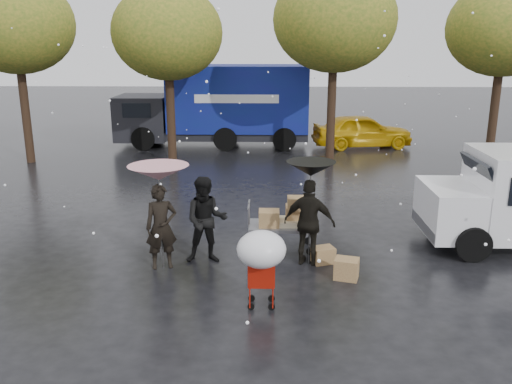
{
  "coord_description": "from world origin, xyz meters",
  "views": [
    {
      "loc": [
        0.18,
        -10.24,
        4.56
      ],
      "look_at": [
        -0.09,
        1.0,
        1.39
      ],
      "focal_mm": 38.0,
      "sensor_mm": 36.0,
      "label": 1
    }
  ],
  "objects_px": {
    "blue_truck": "(219,106)",
    "shopping_cart": "(261,253)",
    "vendor_cart": "(286,219)",
    "person_black": "(309,223)",
    "person_pink": "(161,227)",
    "yellow_taxi": "(362,131)"
  },
  "relations": [
    {
      "from": "blue_truck",
      "to": "shopping_cart",
      "type": "bearing_deg",
      "value": -82.27
    },
    {
      "from": "vendor_cart",
      "to": "blue_truck",
      "type": "xyz_separation_m",
      "value": [
        -2.58,
        12.35,
        1.03
      ]
    },
    {
      "from": "vendor_cart",
      "to": "blue_truck",
      "type": "relative_size",
      "value": 0.18
    },
    {
      "from": "person_black",
      "to": "shopping_cart",
      "type": "height_order",
      "value": "person_black"
    },
    {
      "from": "vendor_cart",
      "to": "shopping_cart",
      "type": "height_order",
      "value": "shopping_cart"
    },
    {
      "from": "person_pink",
      "to": "blue_truck",
      "type": "bearing_deg",
      "value": 73.52
    },
    {
      "from": "person_pink",
      "to": "yellow_taxi",
      "type": "distance_m",
      "value": 14.58
    },
    {
      "from": "person_black",
      "to": "vendor_cart",
      "type": "distance_m",
      "value": 0.94
    },
    {
      "from": "blue_truck",
      "to": "person_black",
      "type": "bearing_deg",
      "value": -77.04
    },
    {
      "from": "person_black",
      "to": "yellow_taxi",
      "type": "relative_size",
      "value": 0.43
    },
    {
      "from": "vendor_cart",
      "to": "yellow_taxi",
      "type": "distance_m",
      "value": 12.66
    },
    {
      "from": "person_black",
      "to": "shopping_cart",
      "type": "xyz_separation_m",
      "value": [
        -0.97,
        -2.05,
        0.15
      ]
    },
    {
      "from": "vendor_cart",
      "to": "person_black",
      "type": "bearing_deg",
      "value": -60.68
    },
    {
      "from": "person_black",
      "to": "vendor_cart",
      "type": "relative_size",
      "value": 1.2
    },
    {
      "from": "person_black",
      "to": "blue_truck",
      "type": "relative_size",
      "value": 0.22
    },
    {
      "from": "person_pink",
      "to": "yellow_taxi",
      "type": "relative_size",
      "value": 0.41
    },
    {
      "from": "shopping_cart",
      "to": "yellow_taxi",
      "type": "relative_size",
      "value": 0.34
    },
    {
      "from": "yellow_taxi",
      "to": "shopping_cart",
      "type": "bearing_deg",
      "value": 155.94
    },
    {
      "from": "shopping_cart",
      "to": "blue_truck",
      "type": "relative_size",
      "value": 0.18
    },
    {
      "from": "shopping_cart",
      "to": "person_pink",
      "type": "bearing_deg",
      "value": 138.86
    },
    {
      "from": "person_pink",
      "to": "shopping_cart",
      "type": "relative_size",
      "value": 1.2
    },
    {
      "from": "person_black",
      "to": "vendor_cart",
      "type": "bearing_deg",
      "value": -44.98
    }
  ]
}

